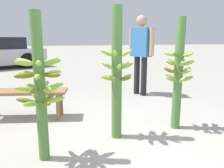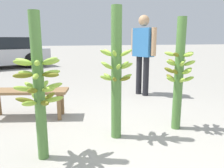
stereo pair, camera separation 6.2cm
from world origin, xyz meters
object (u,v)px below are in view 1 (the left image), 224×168
at_px(vendor_person, 141,49).
at_px(market_bench, 26,95).
at_px(banana_stalk_right, 178,73).
at_px(banana_stalk_left, 40,86).
at_px(banana_stalk_center, 117,73).

xyz_separation_m(vendor_person, market_bench, (-2.34, -0.78, -0.64)).
bearing_deg(vendor_person, banana_stalk_right, 146.59).
xyz_separation_m(banana_stalk_left, banana_stalk_right, (1.76, 0.25, 0.01)).
distance_m(banana_stalk_left, banana_stalk_center, 0.92).
height_order(banana_stalk_right, vendor_person, vendor_person).
xyz_separation_m(banana_stalk_center, vendor_person, (1.24, 1.86, 0.20)).
relative_size(banana_stalk_center, vendor_person, 0.93).
relative_size(banana_stalk_left, banana_stalk_right, 0.99).
bearing_deg(market_bench, banana_stalk_left, -65.60).
bearing_deg(banana_stalk_left, banana_stalk_center, 15.55).
distance_m(banana_stalk_left, market_bench, 1.40).
xyz_separation_m(banana_stalk_center, market_bench, (-1.10, 1.08, -0.44)).
bearing_deg(banana_stalk_left, banana_stalk_right, 8.10).
distance_m(banana_stalk_right, vendor_person, 1.91).
bearing_deg(banana_stalk_center, vendor_person, 56.33).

